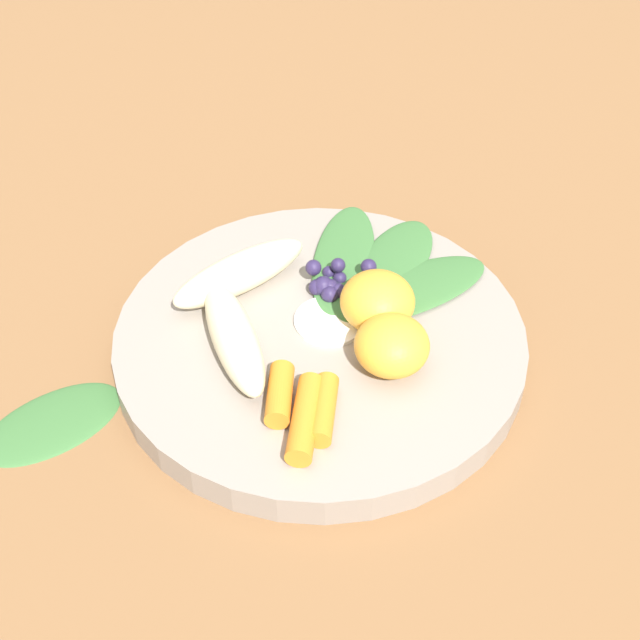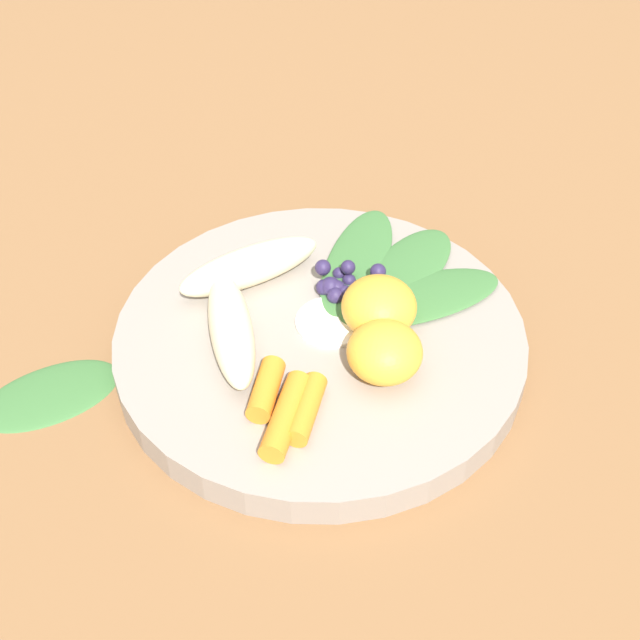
{
  "view_description": "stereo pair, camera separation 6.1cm",
  "coord_description": "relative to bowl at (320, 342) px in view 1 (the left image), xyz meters",
  "views": [
    {
      "loc": [
        0.09,
        0.43,
        0.45
      ],
      "look_at": [
        0.0,
        0.0,
        0.03
      ],
      "focal_mm": 49.23,
      "sensor_mm": 36.0,
      "label": 1
    },
    {
      "loc": [
        0.03,
        0.44,
        0.45
      ],
      "look_at": [
        0.0,
        0.0,
        0.03
      ],
      "focal_mm": 49.23,
      "sensor_mm": 36.0,
      "label": 2
    }
  ],
  "objects": [
    {
      "name": "ground_plane",
      "position": [
        0.0,
        0.0,
        -0.01
      ],
      "size": [
        2.4,
        2.4,
        0.0
      ],
      "primitive_type": "plane",
      "color": "brown"
    },
    {
      "name": "bowl",
      "position": [
        0.0,
        0.0,
        0.0
      ],
      "size": [
        0.29,
        0.29,
        0.02
      ],
      "primitive_type": "cylinder",
      "color": "gray",
      "rests_on": "ground_plane"
    },
    {
      "name": "banana_peeled_left",
      "position": [
        0.06,
        0.01,
        0.03
      ],
      "size": [
        0.04,
        0.11,
        0.03
      ],
      "primitive_type": "ellipsoid",
      "rotation": [
        0.0,
        0.0,
        7.97
      ],
      "color": "beige",
      "rests_on": "bowl"
    },
    {
      "name": "banana_peeled_right",
      "position": [
        0.05,
        -0.06,
        0.03
      ],
      "size": [
        0.11,
        0.07,
        0.03
      ],
      "primitive_type": "ellipsoid",
      "rotation": [
        0.0,
        0.0,
        6.72
      ],
      "color": "beige",
      "rests_on": "bowl"
    },
    {
      "name": "orange_segment_near",
      "position": [
        -0.04,
        0.0,
        0.03
      ],
      "size": [
        0.05,
        0.05,
        0.04
      ],
      "primitive_type": "ellipsoid",
      "color": "#F4A833",
      "rests_on": "bowl"
    },
    {
      "name": "orange_segment_far",
      "position": [
        -0.04,
        0.04,
        0.03
      ],
      "size": [
        0.05,
        0.05,
        0.04
      ],
      "primitive_type": "ellipsoid",
      "color": "#F4A833",
      "rests_on": "bowl"
    },
    {
      "name": "carrot_front",
      "position": [
        0.04,
        0.06,
        0.02
      ],
      "size": [
        0.03,
        0.05,
        0.02
      ],
      "primitive_type": "cylinder",
      "rotation": [
        0.0,
        1.57,
        7.59
      ],
      "color": "orange",
      "rests_on": "bowl"
    },
    {
      "name": "carrot_mid_left",
      "position": [
        0.03,
        0.08,
        0.02
      ],
      "size": [
        0.04,
        0.07,
        0.02
      ],
      "primitive_type": "cylinder",
      "rotation": [
        0.0,
        1.57,
        7.52
      ],
      "color": "orange",
      "rests_on": "bowl"
    },
    {
      "name": "carrot_mid_right",
      "position": [
        0.01,
        0.08,
        0.02
      ],
      "size": [
        0.03,
        0.05,
        0.02
      ],
      "primitive_type": "cylinder",
      "rotation": [
        0.0,
        1.57,
        7.53
      ],
      "color": "orange",
      "rests_on": "bowl"
    },
    {
      "name": "blueberry_pile",
      "position": [
        -0.02,
        -0.04,
        0.02
      ],
      "size": [
        0.05,
        0.04,
        0.02
      ],
      "color": "#2D234C",
      "rests_on": "bowl"
    },
    {
      "name": "coconut_shred_patch",
      "position": [
        -0.01,
        -0.01,
        0.01
      ],
      "size": [
        0.05,
        0.05,
        0.0
      ],
      "primitive_type": "cylinder",
      "color": "white",
      "rests_on": "bowl"
    },
    {
      "name": "kale_leaf_left",
      "position": [
        -0.07,
        -0.03,
        0.01
      ],
      "size": [
        0.14,
        0.09,
        0.0
      ],
      "primitive_type": "ellipsoid",
      "rotation": [
        0.0,
        0.0,
        9.72
      ],
      "color": "#3D7038",
      "rests_on": "bowl"
    },
    {
      "name": "kale_leaf_right",
      "position": [
        -0.07,
        -0.06,
        0.01
      ],
      "size": [
        0.1,
        0.11,
        0.0
      ],
      "primitive_type": "ellipsoid",
      "rotation": [
        0.0,
        0.0,
        10.34
      ],
      "color": "#3D7038",
      "rests_on": "bowl"
    },
    {
      "name": "kale_leaf_rear",
      "position": [
        -0.03,
        -0.07,
        0.01
      ],
      "size": [
        0.09,
        0.14,
        0.0
      ],
      "primitive_type": "ellipsoid",
      "rotation": [
        0.0,
        0.0,
        10.64
      ],
      "color": "#3D7038",
      "rests_on": "bowl"
    },
    {
      "name": "kale_leaf_stray",
      "position": [
        0.19,
        0.03,
        -0.01
      ],
      "size": [
        0.11,
        0.09,
        0.01
      ],
      "primitive_type": "ellipsoid",
      "rotation": [
        0.0,
        0.0,
        0.43
      ],
      "color": "#3D7038",
      "rests_on": "ground_plane"
    }
  ]
}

